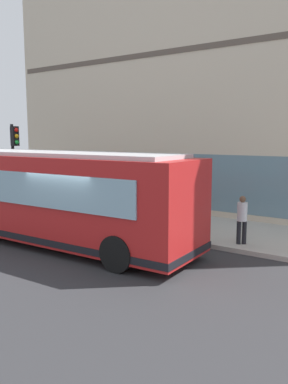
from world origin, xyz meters
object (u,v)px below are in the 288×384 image
Objects in this scene: pedestrian_by_light_pole at (17,185)px; fire_hydrant at (148,214)px; pedestrian_near_hydrant at (173,198)px; city_bus_nearside at (56,197)px; pedestrian_near_building_entrance at (242,217)px; traffic_light_down_block at (14,150)px.

fire_hydrant is at bearing -91.06° from pedestrian_by_light_pole.
pedestrian_near_hydrant is (0.73, -0.69, 0.58)m from fire_hydrant.
city_bus_nearside is 6.49× the size of pedestrian_by_light_pole.
city_bus_nearside is 8.26m from pedestrian_by_light_pole.
fire_hydrant is 4.33m from pedestrian_near_building_entrance.
fire_hydrant is 1.16m from pedestrian_near_hydrant.
pedestrian_by_light_pole is at bearing 85.21° from pedestrian_near_building_entrance.
pedestrian_near_building_entrance is at bearing -89.04° from traffic_light_down_block.
traffic_light_down_block is 5.37× the size of fire_hydrant.
city_bus_nearside is 4.93m from pedestrian_near_hydrant.
traffic_light_down_block is at bearing 99.04° from fire_hydrant.
traffic_light_down_block is at bearing 64.23° from city_bus_nearside.
pedestrian_near_hydrant is (4.56, -1.83, -0.46)m from city_bus_nearside.
traffic_light_down_block is 7.30m from fire_hydrant.
pedestrian_near_hydrant is (1.82, -7.50, -1.83)m from traffic_light_down_block.
traffic_light_down_block is (2.74, 5.67, 1.36)m from city_bus_nearside.
pedestrian_near_hydrant reaches higher than pedestrian_by_light_pole.
city_bus_nearside is 6.44m from traffic_light_down_block.
pedestrian_by_light_pole is (3.98, 7.22, -0.52)m from city_bus_nearside.
traffic_light_down_block is at bearing -128.72° from pedestrian_by_light_pole.
city_bus_nearside is at bearing -115.77° from traffic_light_down_block.
pedestrian_near_hydrant reaches higher than fire_hydrant.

